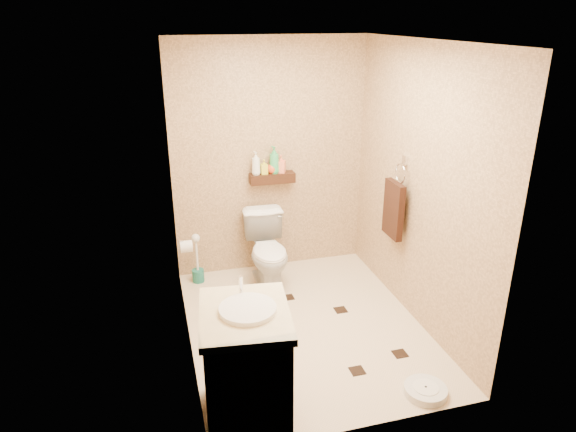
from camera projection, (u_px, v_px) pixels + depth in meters
name	position (u px, v px, depth m)	size (l,w,h in m)	color
ground	(305.00, 326.00, 4.55)	(2.50, 2.50, 0.00)	beige
wall_back	(270.00, 159.00, 5.23)	(2.00, 0.04, 2.40)	tan
wall_front	(371.00, 268.00, 2.99)	(2.00, 0.04, 2.40)	tan
wall_left	(180.00, 210.00, 3.86)	(0.04, 2.50, 2.40)	tan
wall_right	(419.00, 188.00, 4.36)	(0.04, 2.50, 2.40)	tan
ceiling	(309.00, 41.00, 3.67)	(2.00, 2.50, 0.02)	white
wall_shelf	(272.00, 178.00, 5.22)	(0.46, 0.14, 0.10)	#391E0F
floor_accents	(313.00, 327.00, 4.52)	(1.30, 1.35, 0.01)	black
toilet	(268.00, 251.00, 5.13)	(0.41, 0.72, 0.73)	white
vanity	(247.00, 365.00, 3.37)	(0.65, 0.75, 0.97)	brown
bathroom_scale	(425.00, 390.00, 3.72)	(0.41, 0.41, 0.06)	silver
toilet_brush	(197.00, 265.00, 5.24)	(0.12, 0.12, 0.53)	#196658
towel_ring	(394.00, 207.00, 4.65)	(0.12, 0.30, 0.76)	silver
toilet_paper	(186.00, 246.00, 4.68)	(0.12, 0.11, 0.12)	silver
bottle_a	(256.00, 163.00, 5.12)	(0.09, 0.09, 0.23)	white
bottle_b	(264.00, 167.00, 5.16)	(0.07, 0.07, 0.15)	yellow
bottle_c	(272.00, 167.00, 5.18)	(0.11, 0.11, 0.14)	#EB4C1B
bottle_d	(274.00, 160.00, 5.16)	(0.11, 0.11, 0.28)	#38A85E
bottle_e	(281.00, 164.00, 5.19)	(0.08, 0.08, 0.18)	#FF7A54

